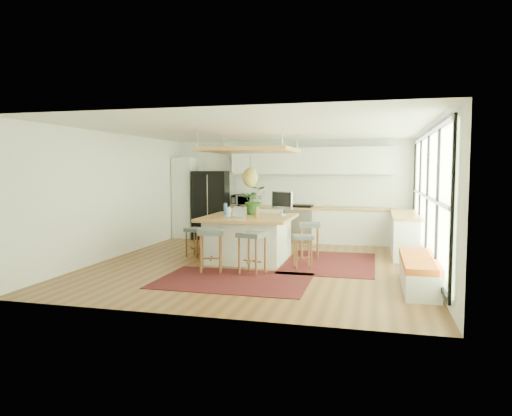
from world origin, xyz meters
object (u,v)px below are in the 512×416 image
(stool_near_right, at_px, (252,255))
(laptop, at_px, (237,212))
(stool_left_side, at_px, (196,241))
(stool_right_back, at_px, (310,241))
(island, at_px, (249,238))
(microwave, at_px, (243,199))
(stool_near_left, at_px, (211,253))
(island_plant, at_px, (254,203))
(stool_right_front, at_px, (303,250))
(fridge, at_px, (211,205))
(monitor, at_px, (282,203))

(stool_near_right, xyz_separation_m, laptop, (-0.58, 0.94, 0.70))
(stool_near_right, xyz_separation_m, stool_left_side, (-1.64, 1.34, 0.00))
(laptop, bearing_deg, stool_right_back, 53.64)
(stool_left_side, bearing_deg, island, -1.29)
(island, distance_m, stool_near_right, 1.39)
(island, height_order, microwave, microwave)
(stool_near_left, distance_m, stool_left_side, 1.57)
(stool_near_left, height_order, island_plant, island_plant)
(stool_near_left, xyz_separation_m, laptop, (0.22, 0.93, 0.70))
(island, relative_size, laptop, 5.54)
(stool_right_front, distance_m, laptop, 1.56)
(island, relative_size, stool_right_front, 2.89)
(fridge, bearing_deg, microwave, -6.68)
(stool_right_back, bearing_deg, stool_near_left, -130.36)
(stool_near_right, bearing_deg, microwave, 108.30)
(island, xyz_separation_m, stool_left_side, (-1.21, 0.03, -0.11))
(microwave, bearing_deg, stool_left_side, -103.10)
(stool_near_right, height_order, stool_left_side, stool_near_right)
(monitor, bearing_deg, fridge, 165.23)
(stool_near_right, bearing_deg, island, 108.05)
(fridge, bearing_deg, laptop, -66.87)
(stool_right_back, height_order, stool_left_side, stool_right_back)
(microwave, height_order, island_plant, island_plant)
(fridge, height_order, stool_right_back, fridge)
(island_plant, bearing_deg, stool_near_right, -76.58)
(stool_right_front, height_order, island_plant, island_plant)
(fridge, relative_size, stool_near_right, 2.41)
(fridge, height_order, monitor, fridge)
(stool_right_front, bearing_deg, fridge, 133.07)
(island, height_order, stool_right_back, island)
(stool_right_front, relative_size, island_plant, 1.02)
(island_plant, bearing_deg, microwave, 112.00)
(stool_near_right, distance_m, laptop, 1.31)
(stool_right_back, bearing_deg, microwave, 134.75)
(stool_near_left, bearing_deg, stool_right_back, 49.64)
(island, distance_m, stool_left_side, 1.22)
(stool_left_side, xyz_separation_m, laptop, (1.06, -0.40, 0.70))
(fridge, height_order, stool_near_left, fridge)
(stool_near_right, relative_size, monitor, 1.37)
(fridge, bearing_deg, stool_near_left, -75.33)
(fridge, bearing_deg, stool_right_back, -40.53)
(island, height_order, stool_near_left, island)
(stool_right_front, height_order, stool_right_back, stool_right_back)
(stool_near_right, bearing_deg, laptop, 121.71)
(stool_left_side, height_order, laptop, laptop)
(microwave, xyz_separation_m, island_plant, (0.91, -2.26, 0.06))
(laptop, xyz_separation_m, island_plant, (0.16, 0.85, 0.12))
(stool_near_right, relative_size, stool_right_back, 1.02)
(stool_near_left, height_order, laptop, laptop)
(stool_near_right, distance_m, monitor, 1.94)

